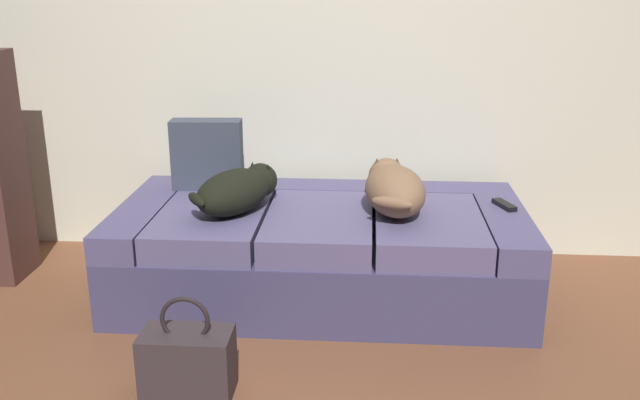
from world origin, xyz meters
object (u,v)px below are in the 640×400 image
throw_pillow (207,154)px  handbag (188,362)px  dog_dark (238,190)px  couch (321,251)px  dog_tan (393,188)px  tv_remote (504,205)px

throw_pillow → handbag: throw_pillow is taller
dog_dark → couch: bearing=11.9°
dog_dark → throw_pillow: size_ratio=1.58×
dog_tan → handbag: bearing=-130.8°
dog_dark → tv_remote: 1.20m
dog_tan → throw_pillow: size_ratio=1.78×
dog_tan → handbag: size_ratio=1.60×
dog_tan → tv_remote: bearing=8.7°
dog_dark → throw_pillow: bearing=122.2°
tv_remote → handbag: bearing=-163.7°
dog_dark → tv_remote: size_ratio=3.57×
couch → dog_tan: (0.32, -0.02, 0.32)m
dog_dark → tv_remote: bearing=6.4°
couch → handbag: size_ratio=4.88×
tv_remote → dog_tan: bearing=168.2°
dog_dark → dog_tan: 0.69m
couch → tv_remote: size_ratio=12.29×
dog_dark → throw_pillow: 0.41m
handbag → couch: bearing=64.7°
throw_pillow → tv_remote: bearing=-8.3°
tv_remote → handbag: size_ratio=0.40×
dog_tan → couch: bearing=176.4°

